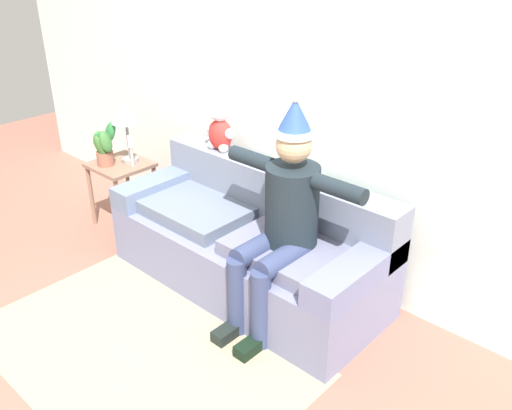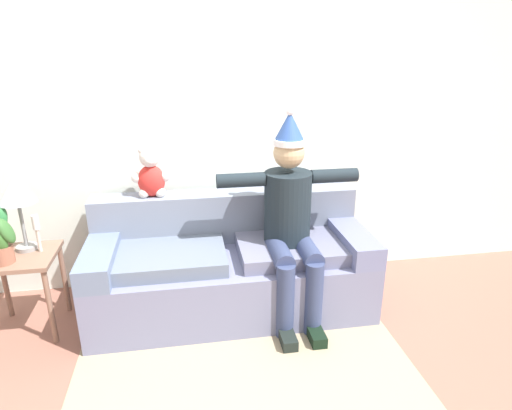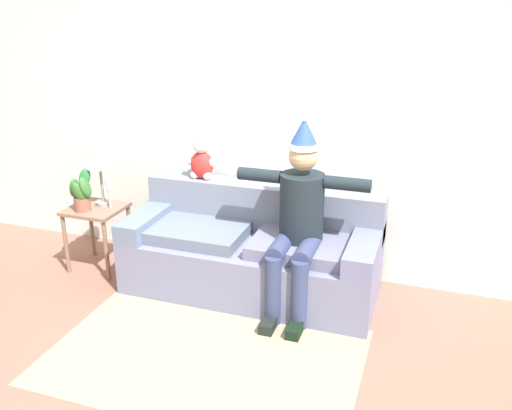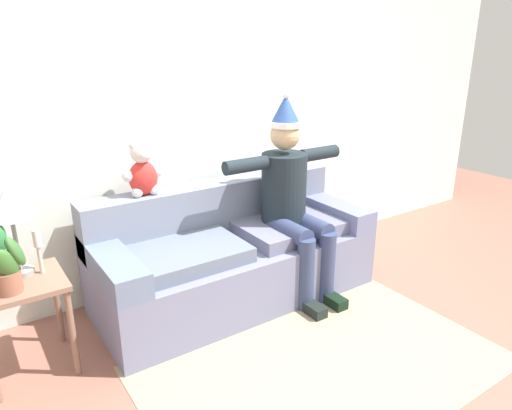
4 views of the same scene
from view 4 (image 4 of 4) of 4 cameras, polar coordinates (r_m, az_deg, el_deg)
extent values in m
plane|color=#935D4E|center=(2.95, 8.50, -19.11)|extent=(10.00, 10.00, 0.00)
cube|color=white|center=(3.63, -7.39, 11.57)|extent=(7.00, 0.10, 2.70)
cube|color=slate|center=(3.50, -2.41, -8.02)|extent=(2.05, 0.85, 0.44)
cube|color=gray|center=(3.58, -5.09, -0.18)|extent=(2.05, 0.24, 0.39)
cube|color=slate|center=(3.04, -17.44, -6.96)|extent=(0.22, 0.85, 0.16)
cube|color=slate|center=(3.90, 9.04, -0.51)|extent=(0.22, 0.85, 0.16)
cube|color=slate|center=(3.15, -9.19, -6.00)|extent=(0.82, 0.60, 0.10)
cube|color=slate|center=(3.59, 4.22, -2.56)|extent=(0.82, 0.60, 0.10)
cylinder|color=#1C262D|center=(3.49, 3.47, 2.18)|extent=(0.34, 0.34, 0.52)
sphere|color=tan|center=(3.39, 3.61, 8.66)|extent=(0.22, 0.22, 0.22)
cylinder|color=white|center=(3.38, 3.64, 9.95)|extent=(0.23, 0.23, 0.04)
cone|color=#2C4C95|center=(3.36, 3.67, 11.80)|extent=(0.21, 0.21, 0.20)
sphere|color=white|center=(3.35, 3.71, 13.49)|extent=(0.06, 0.06, 0.06)
cylinder|color=navy|center=(3.37, 4.10, -3.16)|extent=(0.14, 0.40, 0.14)
cylinder|color=navy|center=(3.34, 6.13, -8.54)|extent=(0.13, 0.13, 0.54)
cube|color=black|center=(3.40, 6.88, -12.51)|extent=(0.10, 0.24, 0.08)
cylinder|color=navy|center=(3.48, 6.70, -2.45)|extent=(0.14, 0.40, 0.14)
cylinder|color=navy|center=(3.46, 8.69, -7.63)|extent=(0.13, 0.13, 0.54)
cube|color=black|center=(3.52, 9.40, -11.47)|extent=(0.10, 0.24, 0.08)
cylinder|color=#1C262D|center=(3.24, -1.25, 4.94)|extent=(0.34, 0.10, 0.10)
cylinder|color=#1C262D|center=(3.64, 7.82, 6.35)|extent=(0.34, 0.10, 0.10)
ellipsoid|color=red|center=(3.27, -13.79, 3.26)|extent=(0.20, 0.16, 0.24)
sphere|color=silver|center=(3.22, -14.04, 6.34)|extent=(0.15, 0.15, 0.15)
sphere|color=silver|center=(3.17, -13.64, 5.98)|extent=(0.07, 0.07, 0.07)
sphere|color=silver|center=(3.20, -15.00, 7.12)|extent=(0.05, 0.05, 0.05)
sphere|color=silver|center=(3.23, -13.24, 7.39)|extent=(0.05, 0.05, 0.05)
sphere|color=silver|center=(3.23, -15.57, 3.47)|extent=(0.08, 0.08, 0.08)
sphere|color=silver|center=(3.24, -14.47, 1.53)|extent=(0.08, 0.08, 0.08)
sphere|color=silver|center=(3.29, -12.13, 4.06)|extent=(0.08, 0.08, 0.08)
sphere|color=silver|center=(3.28, -12.51, 1.89)|extent=(0.08, 0.08, 0.08)
cube|color=#866351|center=(2.91, -27.28, -8.68)|extent=(0.47, 0.44, 0.03)
cylinder|color=#866351|center=(2.90, -21.73, -14.50)|extent=(0.04, 0.04, 0.55)
cylinder|color=#866351|center=(3.23, -23.34, -11.11)|extent=(0.04, 0.04, 0.55)
cylinder|color=gray|center=(2.98, -27.02, -7.35)|extent=(0.14, 0.14, 0.03)
cylinder|color=gray|center=(2.91, -27.52, -4.29)|extent=(0.02, 0.02, 0.32)
cone|color=silver|center=(2.83, -28.28, 0.33)|extent=(0.24, 0.24, 0.18)
cylinder|color=#945A46|center=(2.79, -28.34, -8.35)|extent=(0.14, 0.14, 0.12)
ellipsoid|color=#32622C|center=(2.71, -27.64, -5.10)|extent=(0.13, 0.12, 0.20)
ellipsoid|color=#376B2C|center=(2.70, -28.51, -6.35)|extent=(0.16, 0.10, 0.21)
cylinder|color=beige|center=(2.92, -25.12, -6.14)|extent=(0.02, 0.02, 0.17)
cylinder|color=silver|center=(2.87, -25.49, -3.73)|extent=(0.04, 0.04, 0.10)
cube|color=tan|center=(2.95, 8.26, -18.89)|extent=(2.11, 1.36, 0.01)
camera|label=1|loc=(3.98, 56.07, 18.83)|focal=38.31mm
camera|label=2|loc=(1.35, 67.08, 10.89)|focal=30.19mm
camera|label=3|loc=(3.23, 80.72, 12.12)|focal=38.35mm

